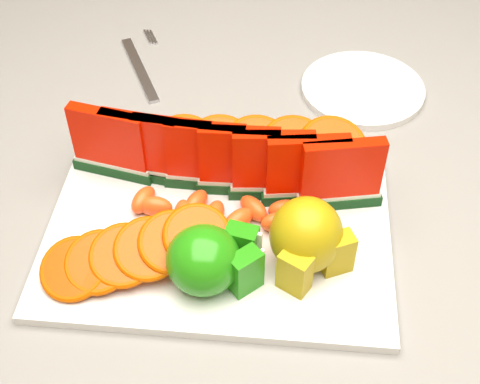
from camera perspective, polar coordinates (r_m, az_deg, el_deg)
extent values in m
cube|color=#482B1F|center=(0.87, 1.75, 0.14)|extent=(1.40, 0.90, 0.03)
cube|color=gray|center=(0.86, 1.78, 1.02)|extent=(1.52, 1.02, 0.01)
cube|color=gray|center=(1.32, 3.26, 13.77)|extent=(1.52, 0.01, 0.20)
cube|color=silver|center=(0.79, -1.79, -3.02)|extent=(0.40, 0.30, 0.01)
ellipsoid|color=#1B8F16|center=(0.71, -3.14, -5.81)|extent=(0.10, 0.10, 0.07)
cube|color=#1B8F16|center=(0.71, 0.46, -6.84)|extent=(0.04, 0.04, 0.05)
cube|color=beige|center=(0.71, 0.94, -6.87)|extent=(0.03, 0.03, 0.05)
cube|color=#1B8F16|center=(0.73, 0.15, -4.63)|extent=(0.04, 0.03, 0.05)
cube|color=beige|center=(0.73, 0.61, -4.66)|extent=(0.03, 0.01, 0.05)
ellipsoid|color=#B48307|center=(0.73, 5.66, -3.68)|extent=(0.09, 0.09, 0.09)
cube|color=#B48307|center=(0.71, 4.69, -6.90)|extent=(0.04, 0.04, 0.05)
cube|color=#B48307|center=(0.73, 8.29, -5.25)|extent=(0.04, 0.03, 0.05)
cylinder|color=silver|center=(1.01, 10.42, 8.67)|extent=(0.23, 0.23, 0.01)
cube|color=silver|center=(1.05, -8.57, 10.31)|extent=(0.09, 0.16, 0.00)
cube|color=silver|center=(1.12, -7.91, 12.98)|extent=(0.02, 0.04, 0.00)
cube|color=silver|center=(1.12, -7.65, 12.98)|extent=(0.02, 0.04, 0.00)
cube|color=silver|center=(1.12, -7.40, 12.97)|extent=(0.02, 0.04, 0.00)
cube|color=#153F11|center=(0.86, -10.67, 2.00)|extent=(0.11, 0.04, 0.01)
cube|color=silver|center=(0.85, -10.76, 2.49)|extent=(0.10, 0.04, 0.01)
cube|color=#E30800|center=(0.82, -11.16, 4.61)|extent=(0.10, 0.04, 0.08)
cube|color=#153F11|center=(0.85, -8.11, 1.65)|extent=(0.11, 0.04, 0.01)
cube|color=silver|center=(0.84, -8.18, 2.14)|extent=(0.10, 0.03, 0.01)
cube|color=#E30800|center=(0.81, -8.49, 4.28)|extent=(0.10, 0.03, 0.08)
cube|color=#153F11|center=(0.84, -5.49, 1.28)|extent=(0.11, 0.03, 0.01)
cube|color=silver|center=(0.83, -5.53, 1.77)|extent=(0.10, 0.03, 0.01)
cube|color=#E30800|center=(0.80, -5.74, 3.94)|extent=(0.10, 0.02, 0.08)
cube|color=#153F11|center=(0.83, -2.80, 0.90)|extent=(0.11, 0.02, 0.01)
cube|color=silver|center=(0.82, -2.82, 1.40)|extent=(0.10, 0.02, 0.01)
cube|color=#E30800|center=(0.79, -2.93, 3.57)|extent=(0.10, 0.02, 0.08)
cube|color=#153F11|center=(0.82, -0.06, 0.51)|extent=(0.11, 0.02, 0.01)
cube|color=silver|center=(0.81, -0.06, 1.01)|extent=(0.10, 0.02, 0.01)
cube|color=#E30800|center=(0.78, -0.07, 3.18)|extent=(0.10, 0.02, 0.08)
cube|color=#153F11|center=(0.82, 2.71, 0.12)|extent=(0.11, 0.03, 0.01)
cube|color=silver|center=(0.81, 2.73, 0.61)|extent=(0.10, 0.03, 0.01)
cube|color=#E30800|center=(0.78, 2.84, 2.79)|extent=(0.10, 0.02, 0.08)
cube|color=#153F11|center=(0.81, 5.51, -0.28)|extent=(0.11, 0.04, 0.01)
cube|color=silver|center=(0.81, 5.55, 0.21)|extent=(0.10, 0.03, 0.01)
cube|color=#E30800|center=(0.78, 5.77, 2.38)|extent=(0.10, 0.03, 0.08)
cube|color=#153F11|center=(0.81, 8.31, -0.68)|extent=(0.11, 0.04, 0.01)
cube|color=silver|center=(0.80, 8.39, -0.19)|extent=(0.10, 0.04, 0.01)
cube|color=#E30800|center=(0.78, 8.71, 1.96)|extent=(0.10, 0.04, 0.08)
cylinder|color=#D93F0A|center=(0.75, -14.00, -6.36)|extent=(0.08, 0.08, 0.03)
torus|color=#C54E14|center=(0.75, -14.00, -6.36)|extent=(0.09, 0.09, 0.03)
cylinder|color=#D93F0A|center=(0.74, -11.98, -5.86)|extent=(0.07, 0.07, 0.03)
torus|color=#C54E14|center=(0.74, -11.98, -5.86)|extent=(0.08, 0.08, 0.03)
cylinder|color=#D93F0A|center=(0.74, -9.93, -5.34)|extent=(0.07, 0.07, 0.03)
torus|color=#C54E14|center=(0.74, -9.93, -5.34)|extent=(0.08, 0.08, 0.03)
cylinder|color=#D93F0A|center=(0.73, -7.86, -4.81)|extent=(0.08, 0.08, 0.03)
torus|color=#C54E14|center=(0.73, -7.86, -4.81)|extent=(0.09, 0.09, 0.03)
cylinder|color=#D93F0A|center=(0.73, -5.78, -4.26)|extent=(0.08, 0.08, 0.03)
torus|color=#C54E14|center=(0.73, -5.78, -4.26)|extent=(0.09, 0.09, 0.03)
cylinder|color=#D93F0A|center=(0.73, -3.68, -3.71)|extent=(0.09, 0.09, 0.03)
torus|color=#C54E14|center=(0.73, -3.68, -3.71)|extent=(0.10, 0.10, 0.03)
cylinder|color=#D93F0A|center=(0.88, -7.98, 4.25)|extent=(0.08, 0.08, 0.03)
torus|color=#C54E14|center=(0.88, -7.98, 4.25)|extent=(0.09, 0.09, 0.03)
cylinder|color=#D93F0A|center=(0.87, -4.88, 4.23)|extent=(0.08, 0.08, 0.03)
torus|color=#C54E14|center=(0.87, -4.88, 4.23)|extent=(0.10, 0.09, 0.03)
cylinder|color=#D93F0A|center=(0.86, -1.73, 4.20)|extent=(0.09, 0.09, 0.03)
torus|color=#C54E14|center=(0.86, -1.73, 4.20)|extent=(0.10, 0.10, 0.03)
cylinder|color=#D93F0A|center=(0.85, 1.48, 4.16)|extent=(0.10, 0.09, 0.03)
torus|color=#C54E14|center=(0.85, 1.48, 4.16)|extent=(0.11, 0.11, 0.03)
cylinder|color=#D93F0A|center=(0.85, 4.72, 4.10)|extent=(0.10, 0.10, 0.03)
torus|color=#C54E14|center=(0.85, 4.72, 4.10)|extent=(0.11, 0.11, 0.03)
cylinder|color=#D93F0A|center=(0.85, 7.96, 4.03)|extent=(0.10, 0.10, 0.03)
torus|color=#C54E14|center=(0.85, 7.96, 4.03)|extent=(0.12, 0.12, 0.03)
ellipsoid|color=orange|center=(0.81, -8.24, -0.68)|extent=(0.04, 0.05, 0.03)
ellipsoid|color=orange|center=(0.80, -7.26, -1.23)|extent=(0.04, 0.02, 0.03)
ellipsoid|color=orange|center=(0.78, -4.86, -1.92)|extent=(0.03, 0.04, 0.03)
ellipsoid|color=orange|center=(0.79, -3.78, -0.98)|extent=(0.04, 0.05, 0.03)
ellipsoid|color=orange|center=(0.78, -2.21, -1.97)|extent=(0.03, 0.04, 0.03)
ellipsoid|color=orange|center=(0.77, -0.15, -2.43)|extent=(0.04, 0.05, 0.03)
ellipsoid|color=orange|center=(0.79, 1.15, -1.41)|extent=(0.05, 0.04, 0.03)
ellipsoid|color=orange|center=(0.77, 3.28, -2.57)|extent=(0.05, 0.03, 0.03)
ellipsoid|color=orange|center=(0.79, 3.92, -1.52)|extent=(0.04, 0.03, 0.03)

